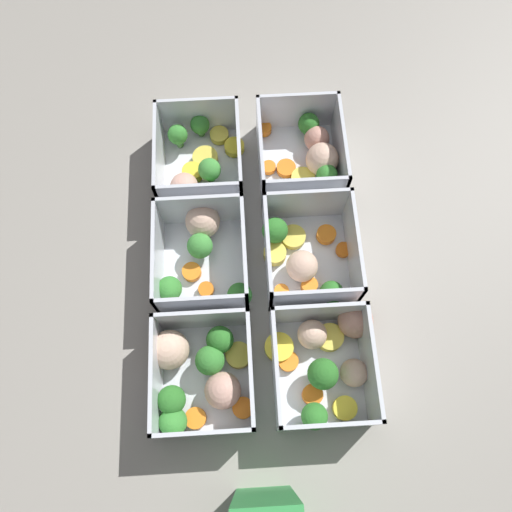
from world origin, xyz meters
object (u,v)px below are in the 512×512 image
Objects in this scene: container_near_right at (199,374)px; container_far_center at (305,255)px; container_far_left at (308,156)px; container_far_right at (327,360)px; container_near_center at (202,254)px; container_near_left at (199,162)px.

container_far_center is at bearing 135.70° from container_near_right.
container_far_left is 1.04× the size of container_far_center.
container_far_left is 0.30m from container_far_right.
container_near_left is at bearing -179.28° from container_near_center.
container_near_right is at bearing -87.26° from container_far_right.
container_far_center is at bearing -7.06° from container_far_left.
container_near_center is 1.05× the size of container_far_center.
container_near_right is at bearing -28.52° from container_far_left.
container_near_right is 0.21m from container_far_center.
container_near_left is 0.21m from container_far_center.
container_near_right is 0.94× the size of container_far_left.
container_near_right is at bearing -0.97° from container_near_left.
container_near_left and container_far_center have the same top height.
container_far_right is (0.30, -0.00, -0.00)m from container_far_left.
container_near_center is 1.07× the size of container_near_right.
container_near_center is 0.14m from container_far_center.
container_near_center is at bearing -47.47° from container_far_left.
container_near_right is at bearing -44.30° from container_far_center.
container_far_center is (0.16, -0.02, -0.00)m from container_far_left.
container_far_right is at bearing 45.47° from container_near_center.
container_near_left is at bearing -152.22° from container_far_right.
container_far_center is at bearing 86.27° from container_near_center.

